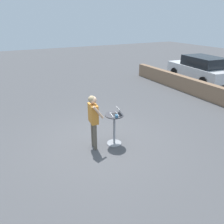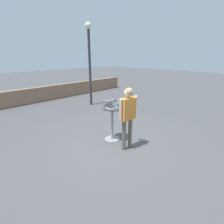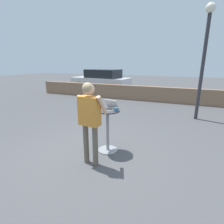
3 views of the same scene
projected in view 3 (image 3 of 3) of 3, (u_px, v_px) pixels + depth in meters
ground_plane at (90, 155)px, 3.99m from camera, size 50.00×50.00×0.00m
pavement_kerb at (147, 94)px, 9.57m from camera, size 13.86×0.35×0.80m
cafe_table at (108, 128)px, 4.06m from camera, size 0.57×0.57×1.02m
laptop at (109, 107)px, 3.98m from camera, size 0.37×0.37×0.21m
coffee_mug at (116, 110)px, 3.81m from camera, size 0.13×0.10×0.08m
standing_person at (89, 114)px, 3.38m from camera, size 0.58×0.35×1.70m
parked_car_near_street at (102, 80)px, 13.14m from camera, size 4.53×2.30×1.55m
street_lamp at (205, 47)px, 5.89m from camera, size 0.32×0.32×3.89m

